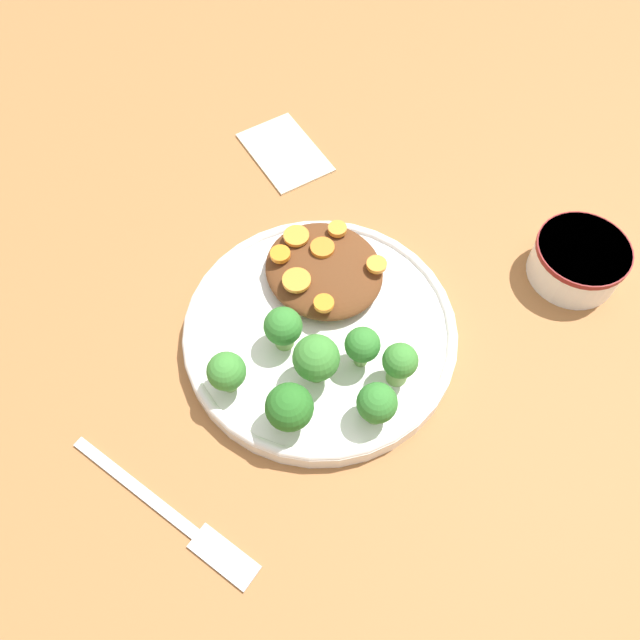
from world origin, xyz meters
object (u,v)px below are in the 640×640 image
fork (178,521)px  plate (320,331)px  dip_bowl (578,259)px  napkin (285,152)px

fork → plate: bearing=91.4°
dip_bowl → napkin: size_ratio=0.76×
dip_bowl → fork: bearing=-97.2°
plate → napkin: bearing=148.5°
plate → dip_bowl: dip_bowl is taller
plate → fork: plate is taller
dip_bowl → fork: size_ratio=0.48×
plate → napkin: (-0.22, 0.14, -0.01)m
plate → fork: 0.22m
dip_bowl → fork: dip_bowl is taller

